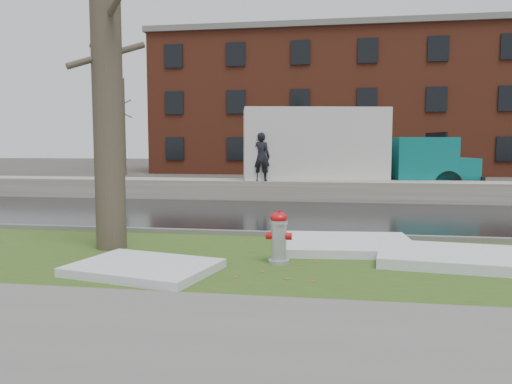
# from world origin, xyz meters

# --- Properties ---
(ground) EXTENTS (120.00, 120.00, 0.00)m
(ground) POSITION_xyz_m (0.00, 0.00, 0.00)
(ground) COLOR #47423D
(ground) RESTS_ON ground
(verge) EXTENTS (60.00, 4.50, 0.04)m
(verge) POSITION_xyz_m (0.00, -1.25, 0.02)
(verge) COLOR #2C4617
(verge) RESTS_ON ground
(sidewalk) EXTENTS (60.00, 3.00, 0.05)m
(sidewalk) POSITION_xyz_m (0.00, -5.00, 0.03)
(sidewalk) COLOR slate
(sidewalk) RESTS_ON ground
(road) EXTENTS (60.00, 7.00, 0.03)m
(road) POSITION_xyz_m (0.00, 4.50, 0.01)
(road) COLOR black
(road) RESTS_ON ground
(parking_lot) EXTENTS (60.00, 9.00, 0.03)m
(parking_lot) POSITION_xyz_m (0.00, 13.00, 0.01)
(parking_lot) COLOR slate
(parking_lot) RESTS_ON ground
(curb) EXTENTS (60.00, 0.15, 0.14)m
(curb) POSITION_xyz_m (0.00, 1.00, 0.07)
(curb) COLOR slate
(curb) RESTS_ON ground
(snowbank) EXTENTS (60.00, 1.60, 0.75)m
(snowbank) POSITION_xyz_m (0.00, 8.70, 0.38)
(snowbank) COLOR #A6A298
(snowbank) RESTS_ON ground
(brick_building) EXTENTS (26.00, 12.00, 10.00)m
(brick_building) POSITION_xyz_m (2.00, 30.00, 5.00)
(brick_building) COLOR maroon
(brick_building) RESTS_ON ground
(bg_tree_left) EXTENTS (1.40, 1.62, 6.50)m
(bg_tree_left) POSITION_xyz_m (-12.00, 22.00, 3.33)
(bg_tree_left) COLOR brown
(bg_tree_left) RESTS_ON ground
(bg_tree_center) EXTENTS (1.40, 1.62, 6.50)m
(bg_tree_center) POSITION_xyz_m (-6.00, 26.00, 3.33)
(bg_tree_center) COLOR brown
(bg_tree_center) RESTS_ON ground
(fire_hydrant) EXTENTS (0.45, 0.38, 0.94)m
(fire_hydrant) POSITION_xyz_m (1.24, -1.58, 0.54)
(fire_hydrant) COLOR #A6A9AE
(fire_hydrant) RESTS_ON verge
(tree) EXTENTS (1.35, 1.55, 7.34)m
(tree) POSITION_xyz_m (-2.20, -0.81, 3.73)
(tree) COLOR brown
(tree) RESTS_ON verge
(box_truck) EXTENTS (10.58, 4.09, 3.49)m
(box_truck) POSITION_xyz_m (2.42, 9.96, 1.85)
(box_truck) COLOR black
(box_truck) RESTS_ON ground
(worker) EXTENTS (0.68, 0.48, 1.79)m
(worker) POSITION_xyz_m (-0.50, 8.10, 1.65)
(worker) COLOR black
(worker) RESTS_ON snowbank
(snow_patch_near) EXTENTS (2.75, 2.20, 0.16)m
(snow_patch_near) POSITION_xyz_m (2.42, -0.10, 0.12)
(snow_patch_near) COLOR silver
(snow_patch_near) RESTS_ON verge
(snow_patch_far) EXTENTS (2.50, 2.06, 0.14)m
(snow_patch_far) POSITION_xyz_m (-0.86, -2.50, 0.11)
(snow_patch_far) COLOR silver
(snow_patch_far) RESTS_ON verge
(snow_patch_side) EXTENTS (3.00, 2.14, 0.18)m
(snow_patch_side) POSITION_xyz_m (4.38, -1.02, 0.13)
(snow_patch_side) COLOR silver
(snow_patch_side) RESTS_ON verge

